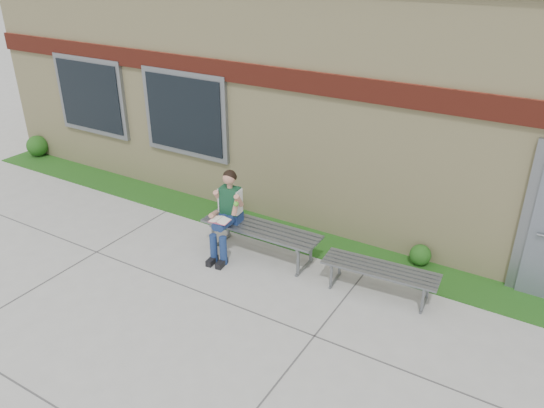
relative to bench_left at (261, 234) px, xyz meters
The scene contains 9 objects.
ground 1.97m from the bench_left, 70.57° to the right, with size 80.00×80.00×0.00m, color #9E9E99.
grass_strip 1.08m from the bench_left, 50.60° to the left, with size 16.00×0.80×0.02m, color #224713.
school_building 4.55m from the bench_left, 81.26° to the left, with size 16.20×6.22×4.20m.
bench_left is the anchor object (origin of this frame).
bench_right 2.00m from the bench_left, ahead, with size 1.68×0.59×0.43m.
girl 0.65m from the bench_left, 157.44° to the right, with size 0.51×0.82×1.40m.
shrub_west 6.94m from the bench_left, behind, with size 0.48×0.48×0.48m, color #224713.
shrub_mid 1.73m from the bench_left, 143.09° to the left, with size 0.36×0.36×0.36m, color #224713.
shrub_east 2.52m from the bench_left, 24.26° to the left, with size 0.33×0.33×0.33m, color #224713.
Camera 1 is at (3.30, -4.37, 4.56)m, focal length 35.00 mm.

